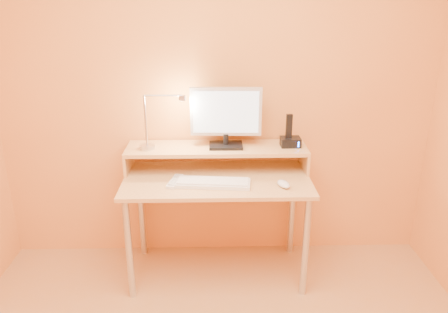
{
  "coord_description": "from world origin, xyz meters",
  "views": [
    {
      "loc": [
        -0.02,
        -1.41,
        1.84
      ],
      "look_at": [
        0.04,
        1.13,
        0.89
      ],
      "focal_mm": 35.06,
      "sensor_mm": 36.0,
      "label": 1
    }
  ],
  "objects_px": {
    "lamp_base": "(147,147)",
    "phone_dock": "(290,142)",
    "keyboard": "(213,183)",
    "mouse": "(284,184)",
    "monitor_panel": "(226,112)",
    "remote_control": "(175,181)"
  },
  "relations": [
    {
      "from": "phone_dock",
      "to": "mouse",
      "type": "xyz_separation_m",
      "value": [
        -0.08,
        -0.3,
        -0.17
      ]
    },
    {
      "from": "lamp_base",
      "to": "keyboard",
      "type": "distance_m",
      "value": 0.51
    },
    {
      "from": "phone_dock",
      "to": "keyboard",
      "type": "bearing_deg",
      "value": -154.79
    },
    {
      "from": "monitor_panel",
      "to": "mouse",
      "type": "relative_size",
      "value": 4.11
    },
    {
      "from": "monitor_panel",
      "to": "lamp_base",
      "type": "distance_m",
      "value": 0.57
    },
    {
      "from": "monitor_panel",
      "to": "remote_control",
      "type": "height_order",
      "value": "monitor_panel"
    },
    {
      "from": "keyboard",
      "to": "mouse",
      "type": "height_order",
      "value": "mouse"
    },
    {
      "from": "lamp_base",
      "to": "phone_dock",
      "type": "height_order",
      "value": "phone_dock"
    },
    {
      "from": "mouse",
      "to": "remote_control",
      "type": "bearing_deg",
      "value": 153.26
    },
    {
      "from": "phone_dock",
      "to": "mouse",
      "type": "bearing_deg",
      "value": -107.06
    },
    {
      "from": "phone_dock",
      "to": "keyboard",
      "type": "height_order",
      "value": "phone_dock"
    },
    {
      "from": "phone_dock",
      "to": "mouse",
      "type": "distance_m",
      "value": 0.36
    },
    {
      "from": "remote_control",
      "to": "phone_dock",
      "type": "bearing_deg",
      "value": 29.13
    },
    {
      "from": "lamp_base",
      "to": "monitor_panel",
      "type": "bearing_deg",
      "value": 4.42
    },
    {
      "from": "lamp_base",
      "to": "phone_dock",
      "type": "xyz_separation_m",
      "value": [
        0.95,
        0.03,
        0.02
      ]
    },
    {
      "from": "phone_dock",
      "to": "remote_control",
      "type": "distance_m",
      "value": 0.81
    },
    {
      "from": "remote_control",
      "to": "monitor_panel",
      "type": "bearing_deg",
      "value": 48.15
    },
    {
      "from": "keyboard",
      "to": "mouse",
      "type": "distance_m",
      "value": 0.44
    },
    {
      "from": "mouse",
      "to": "remote_control",
      "type": "height_order",
      "value": "mouse"
    },
    {
      "from": "keyboard",
      "to": "phone_dock",
      "type": "bearing_deg",
      "value": 32.63
    },
    {
      "from": "phone_dock",
      "to": "remote_control",
      "type": "height_order",
      "value": "phone_dock"
    },
    {
      "from": "lamp_base",
      "to": "remote_control",
      "type": "bearing_deg",
      "value": -45.33
    }
  ]
}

